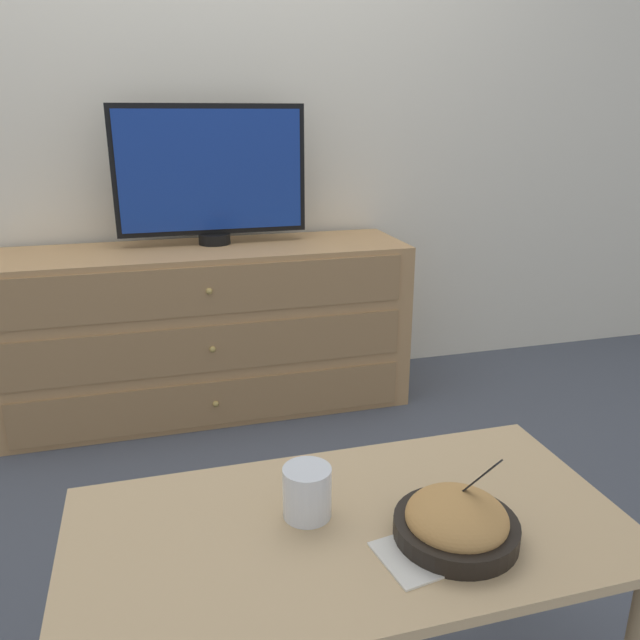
# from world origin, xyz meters

# --- Properties ---
(ground_plane) EXTENTS (12.00, 12.00, 0.00)m
(ground_plane) POSITION_xyz_m (0.00, 0.00, 0.00)
(ground_plane) COLOR #474C56
(wall_back) EXTENTS (12.00, 0.05, 2.60)m
(wall_back) POSITION_xyz_m (0.00, 0.03, 1.30)
(wall_back) COLOR silver
(wall_back) RESTS_ON ground_plane
(dresser) EXTENTS (1.62, 0.47, 0.68)m
(dresser) POSITION_xyz_m (-0.04, -0.26, 0.34)
(dresser) COLOR tan
(dresser) RESTS_ON ground_plane
(tv) EXTENTS (0.75, 0.13, 0.54)m
(tv) POSITION_xyz_m (0.02, -0.18, 0.96)
(tv) COLOR black
(tv) RESTS_ON dresser
(coffee_table) EXTENTS (1.00, 0.51, 0.48)m
(coffee_table) POSITION_xyz_m (0.07, -1.80, 0.41)
(coffee_table) COLOR tan
(coffee_table) RESTS_ON ground_plane
(takeout_bowl) EXTENTS (0.22, 0.22, 0.16)m
(takeout_bowl) POSITION_xyz_m (0.23, -1.88, 0.51)
(takeout_bowl) COLOR black
(takeout_bowl) RESTS_ON coffee_table
(drink_cup) EXTENTS (0.09, 0.09, 0.10)m
(drink_cup) POSITION_xyz_m (0.00, -1.75, 0.52)
(drink_cup) COLOR white
(drink_cup) RESTS_ON coffee_table
(napkin) EXTENTS (0.14, 0.14, 0.00)m
(napkin) POSITION_xyz_m (0.15, -1.91, 0.48)
(napkin) COLOR silver
(napkin) RESTS_ON coffee_table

